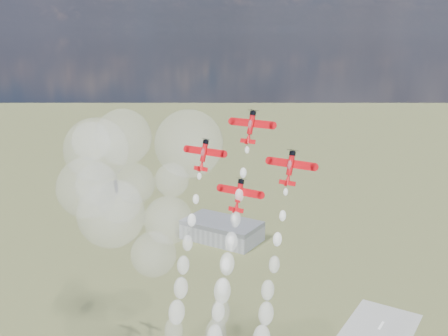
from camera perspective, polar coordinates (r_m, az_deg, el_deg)
name	(u,v)px	position (r m, az deg, el deg)	size (l,w,h in m)	color
hangar	(222,230)	(350.91, -0.21, -6.79)	(50.00, 28.00, 13.00)	gray
plane_lead	(251,126)	(127.96, 2.93, 4.57)	(11.51, 4.95, 7.94)	red
plane_left	(204,154)	(133.43, -2.23, 1.50)	(11.51, 4.95, 7.94)	red
plane_right	(290,167)	(121.99, 7.22, 0.12)	(11.51, 4.95, 7.94)	red
plane_slot	(239,195)	(127.14, 1.63, -2.90)	(11.51, 4.95, 7.94)	red
smoke_trail_lead	(220,315)	(131.08, -0.49, -15.75)	(5.52, 19.64, 51.89)	white
smoke_trail_left	(172,334)	(139.21, -5.73, -17.56)	(5.36, 19.67, 51.39)	white
drifted_smoke_cloud	(124,178)	(172.51, -10.79, -1.11)	(61.88, 38.99, 55.32)	white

